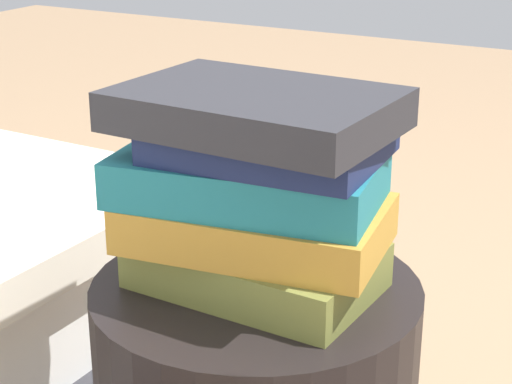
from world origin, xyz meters
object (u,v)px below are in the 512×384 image
at_px(book_navy, 270,143).
at_px(book_olive, 258,265).
at_px(book_ochre, 256,223).
at_px(book_teal, 247,179).
at_px(book_charcoal, 255,109).

bearing_deg(book_navy, book_olive, 26.94).
bearing_deg(book_ochre, book_teal, 17.02).
relative_size(book_teal, book_charcoal, 1.00).
distance_m(book_olive, book_charcoal, 0.18).
distance_m(book_navy, book_charcoal, 0.04).
distance_m(book_olive, book_ochre, 0.05).
xyz_separation_m(book_teal, book_navy, (-0.02, -0.01, 0.04)).
height_order(book_olive, book_charcoal, book_charcoal).
distance_m(book_olive, book_teal, 0.10).
xyz_separation_m(book_teal, book_charcoal, (-0.01, -0.00, 0.08)).
bearing_deg(book_navy, book_ochre, 25.52).
bearing_deg(book_olive, book_ochre, 24.01).
height_order(book_ochre, book_navy, book_navy).
distance_m(book_teal, book_navy, 0.05).
bearing_deg(book_ochre, book_charcoal, 75.23).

